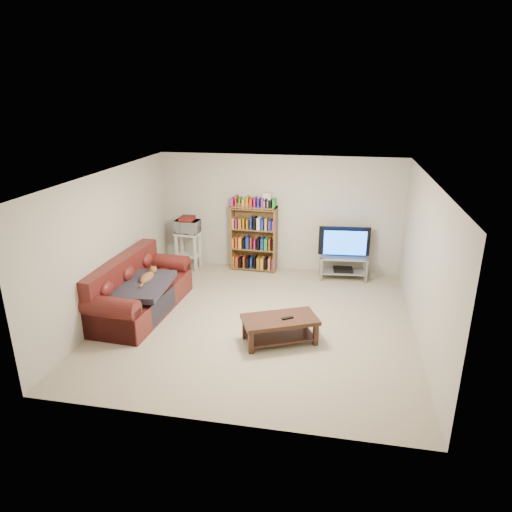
% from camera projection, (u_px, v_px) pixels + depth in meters
% --- Properties ---
extents(floor, '(5.00, 5.00, 0.00)m').
position_uv_depth(floor, '(257.00, 321.00, 7.54)').
color(floor, tan).
rests_on(floor, ground).
extents(ceiling, '(5.00, 5.00, 0.00)m').
position_uv_depth(ceiling, '(258.00, 176.00, 6.73)').
color(ceiling, white).
rests_on(ceiling, ground).
extents(wall_back, '(5.00, 0.00, 5.00)m').
position_uv_depth(wall_back, '(280.00, 214.00, 9.45)').
color(wall_back, beige).
rests_on(wall_back, ground).
extents(wall_front, '(5.00, 0.00, 5.00)m').
position_uv_depth(wall_front, '(214.00, 330.00, 4.82)').
color(wall_front, beige).
rests_on(wall_front, ground).
extents(wall_left, '(0.00, 5.00, 5.00)m').
position_uv_depth(wall_left, '(110.00, 244.00, 7.57)').
color(wall_left, beige).
rests_on(wall_left, ground).
extents(wall_right, '(0.00, 5.00, 5.00)m').
position_uv_depth(wall_right, '(425.00, 263.00, 6.70)').
color(wall_right, beige).
rests_on(wall_right, ground).
extents(sofa, '(1.08, 2.26, 0.94)m').
position_uv_depth(sofa, '(137.00, 293.00, 7.80)').
color(sofa, '#561916').
rests_on(sofa, floor).
extents(blanket, '(0.88, 1.13, 0.19)m').
position_uv_depth(blanket, '(142.00, 286.00, 7.54)').
color(blanket, '#2A2731').
rests_on(blanket, sofa).
extents(cat, '(0.28, 0.62, 0.18)m').
position_uv_depth(cat, '(147.00, 278.00, 7.71)').
color(cat, brown).
rests_on(cat, sofa).
extents(coffee_table, '(1.24, 0.96, 0.40)m').
position_uv_depth(coffee_table, '(280.00, 325.00, 6.83)').
color(coffee_table, '#371D13').
rests_on(coffee_table, floor).
extents(remote, '(0.18, 0.14, 0.02)m').
position_uv_depth(remote, '(287.00, 318.00, 6.76)').
color(remote, black).
rests_on(remote, coffee_table).
extents(tv_stand, '(0.98, 0.50, 0.47)m').
position_uv_depth(tv_stand, '(343.00, 263.00, 9.18)').
color(tv_stand, '#999EA3').
rests_on(tv_stand, floor).
extents(television, '(1.02, 0.22, 0.59)m').
position_uv_depth(television, '(345.00, 242.00, 9.03)').
color(television, black).
rests_on(television, tv_stand).
extents(dvd_player, '(0.40, 0.30, 0.06)m').
position_uv_depth(dvd_player, '(343.00, 269.00, 9.22)').
color(dvd_player, black).
rests_on(dvd_player, tv_stand).
extents(bookshelf, '(0.97, 0.34, 1.39)m').
position_uv_depth(bookshelf, '(254.00, 237.00, 9.51)').
color(bookshelf, brown).
rests_on(bookshelf, floor).
extents(shelf_clutter, '(0.71, 0.22, 0.28)m').
position_uv_depth(shelf_clutter, '(259.00, 201.00, 9.24)').
color(shelf_clutter, silver).
rests_on(shelf_clutter, bookshelf).
extents(microwave_stand, '(0.52, 0.40, 0.80)m').
position_uv_depth(microwave_stand, '(188.00, 246.00, 9.64)').
color(microwave_stand, silver).
rests_on(microwave_stand, floor).
extents(microwave, '(0.51, 0.37, 0.27)m').
position_uv_depth(microwave, '(187.00, 227.00, 9.50)').
color(microwave, silver).
rests_on(microwave, microwave_stand).
extents(game_boxes, '(0.31, 0.27, 0.05)m').
position_uv_depth(game_boxes, '(187.00, 219.00, 9.45)').
color(game_boxes, maroon).
rests_on(game_boxes, microwave).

